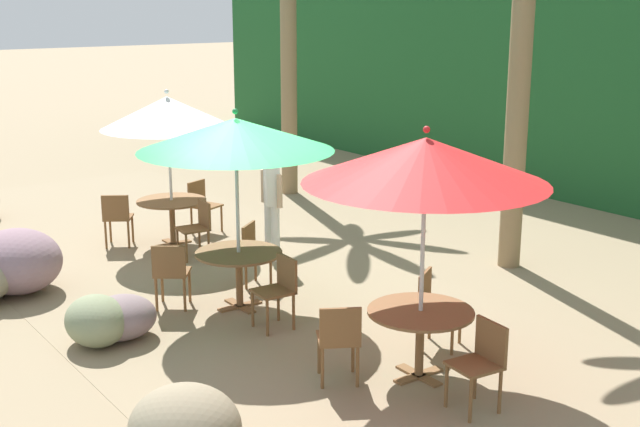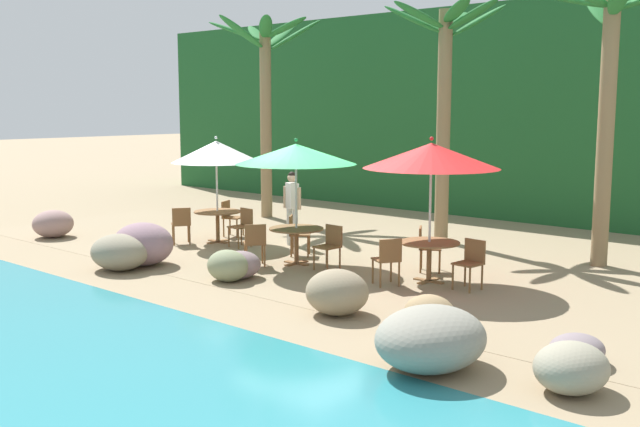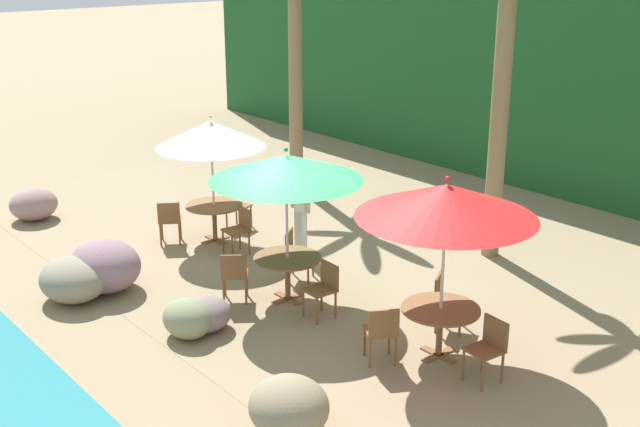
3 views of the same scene
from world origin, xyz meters
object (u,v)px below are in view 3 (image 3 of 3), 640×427
Objects in this scene: dining_table_white at (214,211)px; chair_white_left at (170,219)px; umbrella_red at (446,201)px; chair_green_seaward at (324,286)px; chair_green_left at (234,273)px; umbrella_white at (211,134)px; chair_red_seaward at (489,345)px; chair_green_inland at (295,251)px; chair_white_seaward at (240,227)px; umbrella_green at (286,168)px; dining_table_red at (440,316)px; palm_tree_nearest at (295,18)px; waiter_in_white at (300,203)px; dining_table_green at (288,264)px; chair_white_inland at (235,203)px; chair_red_inland at (445,298)px; palm_tree_second at (504,49)px.

chair_white_left reaches higher than dining_table_white.
chair_green_seaward is at bearing -168.24° from umbrella_red.
chair_white_left is 3.06m from chair_green_left.
umbrella_white is 2.86× the size of chair_red_seaward.
chair_green_inland is 4.30m from chair_red_seaward.
umbrella_red is at bearing -1.35° from chair_white_seaward.
umbrella_green is 3.32m from dining_table_red.
chair_green_seaward is 0.79× the size of dining_table_red.
chair_green_seaward is 7.96m from palm_tree_nearest.
palm_tree_nearest is at bearing 154.85° from umbrella_red.
dining_table_red is at bearing 5.87° from chair_white_left.
dining_table_red is (5.92, -0.11, 0.00)m from dining_table_white.
umbrella_green is 2.41m from waiter_in_white.
dining_table_green is at bearing -10.64° from umbrella_white.
umbrella_red reaches higher than chair_green_left.
chair_green_seaward is at bearing -16.47° from chair_white_inland.
chair_green_left and chair_red_inland have the same top height.
chair_green_inland is at bearing -13.77° from chair_white_inland.
umbrella_red is at bearing 172.87° from dining_table_red.
chair_white_seaward is 0.15× the size of palm_tree_nearest.
chair_red_seaward is at bearing -10.65° from waiter_in_white.
chair_white_left is (-0.39, -0.76, -0.10)m from dining_table_white.
palm_tree_nearest is 5.89m from palm_tree_second.
dining_table_red is (2.86, 0.47, -1.61)m from umbrella_green.
umbrella_green is (2.21, -0.59, 1.71)m from chair_white_seaward.
chair_white_left is at bearing -167.07° from chair_red_inland.
chair_green_inland is at bearing 1.05° from umbrella_white.
chair_white_seaward reaches higher than dining_table_white.
dining_table_red is at bearing -1.35° from chair_white_seaward.
umbrella_red reaches higher than dining_table_white.
palm_tree_nearest reaches higher than chair_green_left.
chair_green_seaward is at bearing -9.95° from chair_white_seaward.
dining_table_white is at bearing -61.51° from chair_white_inland.
chair_red_seaward is at bearing -1.11° from chair_white_seaward.
chair_green_inland is 0.16× the size of palm_tree_second.
umbrella_white is at bearing -137.83° from palm_tree_second.
chair_red_seaward is at bearing -22.94° from palm_tree_nearest.
chair_white_seaward is at bearing -130.84° from palm_tree_second.
palm_tree_second is (-2.02, 3.64, 3.18)m from dining_table_red.
waiter_in_white is at bearing 39.52° from chair_white_left.
chair_red_inland is at bearing 127.15° from umbrella_red.
chair_green_seaward and chair_green_inland have the same top height.
chair_green_inland reaches higher than dining_table_white.
umbrella_green reaches higher than dining_table_red.
chair_white_seaward and chair_green_seaward have the same top height.
chair_white_seaward is (0.85, 0.01, -0.10)m from dining_table_white.
umbrella_white is 2.86× the size of chair_white_left.
umbrella_white is 1.83m from chair_white_left.
dining_table_red is 4.46m from waiter_in_white.
umbrella_white reaches higher than dining_table_red.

